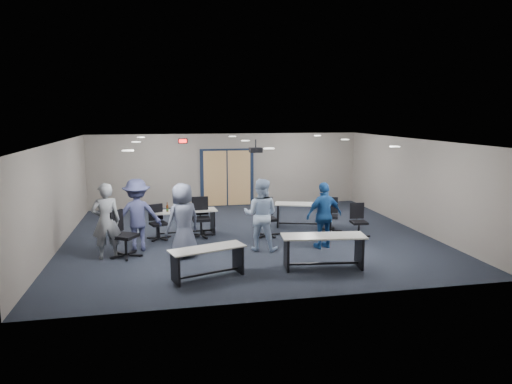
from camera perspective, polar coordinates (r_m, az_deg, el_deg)
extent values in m
plane|color=black|center=(12.93, -0.91, -5.59)|extent=(10.00, 10.00, 0.00)
cube|color=gray|center=(17.05, -3.66, 2.76)|extent=(10.00, 0.04, 2.70)
cube|color=gray|center=(8.35, 4.67, -4.65)|extent=(10.00, 0.04, 2.70)
cube|color=gray|center=(12.75, -23.62, -0.43)|extent=(0.04, 9.00, 2.70)
cube|color=gray|center=(14.40, 19.05, 0.95)|extent=(0.04, 9.00, 2.70)
cube|color=silver|center=(12.49, -0.94, 6.44)|extent=(10.00, 9.00, 0.04)
cube|color=black|center=(17.06, -3.63, 1.75)|extent=(2.00, 0.06, 2.20)
cube|color=tan|center=(16.98, -5.13, 1.69)|extent=(0.85, 0.04, 2.05)
cube|color=tan|center=(17.10, -2.13, 1.78)|extent=(0.85, 0.04, 2.05)
cube|color=black|center=(16.76, -9.14, 6.31)|extent=(0.32, 0.05, 0.18)
cube|color=#FF0C0C|center=(16.73, -9.13, 6.31)|extent=(0.26, 0.02, 0.12)
cylinder|color=black|center=(13.05, -0.04, 6.06)|extent=(0.04, 0.04, 0.24)
cube|color=black|center=(13.06, -0.04, 5.27)|extent=(0.35, 0.30, 0.14)
cylinder|color=black|center=(12.91, 0.09, 5.22)|extent=(0.08, 0.03, 0.08)
cube|color=#B2B0A8|center=(9.68, -6.08, -7.02)|extent=(1.69, 1.00, 0.03)
cube|color=black|center=(9.54, -10.05, -9.43)|extent=(0.19, 0.48, 0.62)
cube|color=black|center=(10.06, -2.27, -8.26)|extent=(0.19, 0.48, 0.62)
cube|color=black|center=(9.85, -6.03, -10.08)|extent=(1.37, 0.48, 0.04)
cube|color=#B2B0A8|center=(10.29, 8.44, -5.47)|extent=(1.92, 0.84, 0.03)
cube|color=black|center=(10.25, 3.83, -7.65)|extent=(0.12, 0.57, 0.72)
cube|color=black|center=(10.61, 12.79, -7.26)|extent=(0.12, 0.57, 0.72)
cube|color=black|center=(10.47, 8.35, -8.83)|extent=(1.65, 0.25, 0.04)
cube|color=#B2B0A8|center=(13.08, -8.86, -2.36)|extent=(1.81, 0.74, 0.03)
cube|color=black|center=(13.08, -12.24, -4.08)|extent=(0.09, 0.54, 0.69)
cube|color=black|center=(13.27, -5.44, -3.70)|extent=(0.09, 0.54, 0.69)
cube|color=black|center=(13.21, -8.79, -4.93)|extent=(1.57, 0.18, 0.04)
cube|color=#B2B0A8|center=(13.95, 6.06, -1.52)|extent=(1.88, 1.10, 0.03)
cube|color=black|center=(14.04, 2.79, -2.90)|extent=(0.21, 0.54, 0.69)
cube|color=black|center=(14.05, 9.27, -3.02)|extent=(0.21, 0.54, 0.69)
cube|color=black|center=(14.08, 6.01, -3.95)|extent=(1.53, 0.52, 0.04)
cylinder|color=red|center=(13.95, 8.91, -1.26)|extent=(0.08, 0.08, 0.12)
imported|color=gray|center=(11.38, -18.24, -3.47)|extent=(0.75, 0.59, 1.83)
imported|color=#4F566C|center=(11.05, -9.11, -3.55)|extent=(1.05, 0.94, 1.81)
imported|color=#B8D1F4|center=(11.50, 0.60, -2.84)|extent=(1.09, 0.98, 1.83)
imported|color=#19498D|center=(11.80, 8.52, -2.91)|extent=(1.07, 0.62, 1.71)
imported|color=#3C416C|center=(11.84, -14.62, -2.80)|extent=(1.23, 0.77, 1.83)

